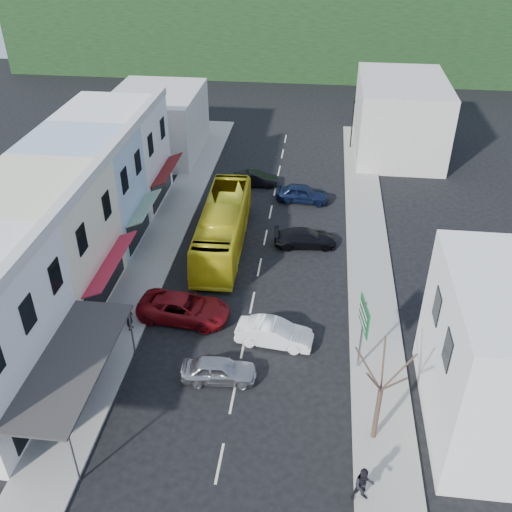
{
  "coord_description": "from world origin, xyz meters",
  "views": [
    {
      "loc": [
        3.59,
        -24.24,
        21.91
      ],
      "look_at": [
        0.0,
        6.0,
        2.2
      ],
      "focal_mm": 40.0,
      "sensor_mm": 36.0,
      "label": 1
    }
  ],
  "objects": [
    {
      "name": "direction_sign",
      "position": [
        6.4,
        -1.06,
        2.24
      ],
      "size": [
        0.88,
        2.09,
        4.48
      ],
      "primitive_type": null,
      "rotation": [
        0.0,
        0.0,
        0.17
      ],
      "color": "#145E2A",
      "rests_on": "ground"
    },
    {
      "name": "traffic_signal",
      "position": [
        6.6,
        30.22,
        2.58
      ],
      "size": [
        1.13,
        1.34,
        5.15
      ],
      "primitive_type": null,
      "rotation": [
        0.0,
        0.0,
        3.46
      ],
      "color": "black",
      "rests_on": "ground"
    },
    {
      "name": "car_black_near",
      "position": [
        2.97,
        11.18,
        0.7
      ],
      "size": [
        4.67,
        2.32,
        1.4
      ],
      "primitive_type": "imported",
      "rotation": [
        0.0,
        0.0,
        1.68
      ],
      "color": "black",
      "rests_on": "ground"
    },
    {
      "name": "sidewalk_right",
      "position": [
        7.5,
        10.0,
        0.07
      ],
      "size": [
        3.0,
        52.0,
        0.15
      ],
      "primitive_type": "cube",
      "color": "gray",
      "rests_on": "ground"
    },
    {
      "name": "car_navy_mid",
      "position": [
        2.44,
        18.13,
        0.7
      ],
      "size": [
        4.52,
        2.12,
        1.4
      ],
      "primitive_type": "imported",
      "rotation": [
        0.0,
        0.0,
        1.5
      ],
      "color": "black",
      "rests_on": "ground"
    },
    {
      "name": "hillside",
      "position": [
        -1.45,
        65.09,
        6.73
      ],
      "size": [
        80.0,
        26.0,
        14.0
      ],
      "color": "black",
      "rests_on": "ground"
    },
    {
      "name": "car_white",
      "position": [
        1.71,
        0.39,
        0.7
      ],
      "size": [
        4.57,
        2.28,
        1.4
      ],
      "primitive_type": "imported",
      "rotation": [
        0.0,
        0.0,
        1.46
      ],
      "color": "white",
      "rests_on": "ground"
    },
    {
      "name": "pedestrian_left",
      "position": [
        -6.74,
        0.49,
        1.0
      ],
      "size": [
        0.41,
        0.61,
        1.7
      ],
      "primitive_type": "imported",
      "rotation": [
        0.0,
        0.0,
        1.55
      ],
      "color": "black",
      "rests_on": "sidewalk_left"
    },
    {
      "name": "car_red",
      "position": [
        -3.86,
        1.99,
        0.7
      ],
      "size": [
        4.78,
        2.38,
        1.4
      ],
      "primitive_type": "imported",
      "rotation": [
        0.0,
        0.0,
        1.46
      ],
      "color": "maroon",
      "rests_on": "ground"
    },
    {
      "name": "distant_block_left",
      "position": [
        -12.0,
        27.0,
        3.0
      ],
      "size": [
        8.0,
        10.0,
        6.0
      ],
      "primitive_type": "cube",
      "color": "#B7B2A8",
      "rests_on": "ground"
    },
    {
      "name": "car_black_far",
      "position": [
        -1.83,
        20.68,
        0.7
      ],
      "size": [
        4.5,
        2.06,
        1.4
      ],
      "primitive_type": "imported",
      "rotation": [
        0.0,
        0.0,
        1.63
      ],
      "color": "black",
      "rests_on": "ground"
    },
    {
      "name": "car_silver",
      "position": [
        -0.91,
        -2.81,
        0.7
      ],
      "size": [
        4.52,
        2.13,
        1.4
      ],
      "primitive_type": "imported",
      "rotation": [
        0.0,
        0.0,
        1.65
      ],
      "color": "#A0A0A4",
      "rests_on": "ground"
    },
    {
      "name": "shopfront_row",
      "position": [
        -12.49,
        5.0,
        4.0
      ],
      "size": [
        8.25,
        30.0,
        8.0
      ],
      "color": "silver",
      "rests_on": "ground"
    },
    {
      "name": "pedestrian_right",
      "position": [
        6.3,
        -9.14,
        1.0
      ],
      "size": [
        0.78,
        0.59,
        1.7
      ],
      "primitive_type": "imported",
      "rotation": [
        0.0,
        0.0,
        0.23
      ],
      "color": "black",
      "rests_on": "sidewalk_right"
    },
    {
      "name": "sidewalk_left",
      "position": [
        -7.5,
        10.0,
        0.07
      ],
      "size": [
        3.0,
        52.0,
        0.15
      ],
      "primitive_type": "cube",
      "color": "gray",
      "rests_on": "ground"
    },
    {
      "name": "ground",
      "position": [
        0.0,
        0.0,
        0.0
      ],
      "size": [
        120.0,
        120.0,
        0.0
      ],
      "primitive_type": "plane",
      "color": "black",
      "rests_on": "ground"
    },
    {
      "name": "distant_block_right",
      "position": [
        11.0,
        30.0,
        3.5
      ],
      "size": [
        8.0,
        12.0,
        7.0
      ],
      "primitive_type": "cube",
      "color": "#B7B2A8",
      "rests_on": "ground"
    },
    {
      "name": "street_tree",
      "position": [
        6.97,
        -5.75,
        3.21
      ],
      "size": [
        2.03,
        2.03,
        6.41
      ],
      "primitive_type": null,
      "rotation": [
        0.0,
        0.0,
        0.0
      ],
      "color": "#382821",
      "rests_on": "ground"
    },
    {
      "name": "bus",
      "position": [
        -2.9,
        10.39,
        1.55
      ],
      "size": [
        2.8,
        11.66,
        3.1
      ],
      "primitive_type": "imported",
      "rotation": [
        0.0,
        0.0,
        0.03
      ],
      "color": "yellow",
      "rests_on": "ground"
    }
  ]
}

